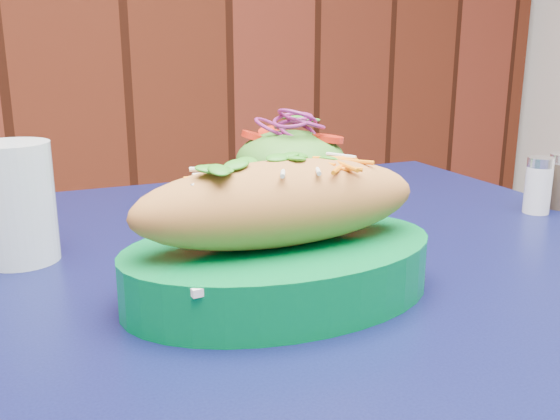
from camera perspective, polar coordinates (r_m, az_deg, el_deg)
cafe_table at (r=0.66m, az=2.94°, el=-11.56°), size 0.91×0.91×0.75m
banh_mi_basket at (r=0.52m, az=0.03°, el=-2.76°), size 0.29×0.21×0.13m
salad_plate at (r=0.85m, az=0.95°, el=4.02°), size 0.22×0.22×0.12m
water_glass at (r=0.66m, az=-22.96°, el=0.60°), size 0.07×0.07×0.12m
salt_shaker at (r=0.85m, az=22.54°, el=2.10°), size 0.03×0.03×0.07m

